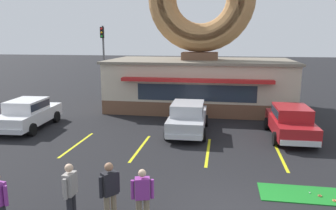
{
  "coord_description": "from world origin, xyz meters",
  "views": [
    {
      "loc": [
        -0.49,
        -8.52,
        4.82
      ],
      "look_at": [
        -2.75,
        5.0,
        2.0
      ],
      "focal_mm": 35.0,
      "sensor_mm": 36.0,
      "label": 1
    }
  ],
  "objects_px": {
    "golf_ball": "(310,193)",
    "pedestrian_blue_sweater_man": "(70,191)",
    "traffic_light_pole": "(103,51)",
    "car_white": "(28,113)",
    "car_red": "(291,121)",
    "pedestrian_leather_jacket_man": "(143,195)",
    "trash_bin": "(303,114)",
    "pedestrian_clipboard_woman": "(110,190)",
    "car_silver": "(188,116)"
  },
  "relations": [
    {
      "from": "golf_ball",
      "to": "pedestrian_clipboard_woman",
      "type": "xyz_separation_m",
      "value": [
        -5.6,
        -2.64,
        0.9
      ]
    },
    {
      "from": "pedestrian_blue_sweater_man",
      "to": "traffic_light_pole",
      "type": "bearing_deg",
      "value": 107.76
    },
    {
      "from": "pedestrian_clipboard_woman",
      "to": "trash_bin",
      "type": "height_order",
      "value": "pedestrian_clipboard_woman"
    },
    {
      "from": "car_white",
      "to": "traffic_light_pole",
      "type": "distance_m",
      "value": 11.23
    },
    {
      "from": "car_white",
      "to": "pedestrian_leather_jacket_man",
      "type": "height_order",
      "value": "car_white"
    },
    {
      "from": "car_red",
      "to": "pedestrian_blue_sweater_man",
      "type": "bearing_deg",
      "value": -128.96
    },
    {
      "from": "golf_ball",
      "to": "trash_bin",
      "type": "xyz_separation_m",
      "value": [
        1.81,
        9.24,
        0.45
      ]
    },
    {
      "from": "golf_ball",
      "to": "car_silver",
      "type": "height_order",
      "value": "car_silver"
    },
    {
      "from": "pedestrian_blue_sweater_man",
      "to": "pedestrian_clipboard_woman",
      "type": "relative_size",
      "value": 0.97
    },
    {
      "from": "pedestrian_blue_sweater_man",
      "to": "traffic_light_pole",
      "type": "relative_size",
      "value": 0.29
    },
    {
      "from": "pedestrian_clipboard_woman",
      "to": "pedestrian_leather_jacket_man",
      "type": "bearing_deg",
      "value": 5.78
    },
    {
      "from": "golf_ball",
      "to": "car_silver",
      "type": "xyz_separation_m",
      "value": [
        -4.51,
        6.13,
        0.82
      ]
    },
    {
      "from": "pedestrian_blue_sweater_man",
      "to": "pedestrian_leather_jacket_man",
      "type": "bearing_deg",
      "value": 6.16
    },
    {
      "from": "car_white",
      "to": "car_red",
      "type": "xyz_separation_m",
      "value": [
        13.59,
        0.51,
        0.0
      ]
    },
    {
      "from": "pedestrian_blue_sweater_man",
      "to": "pedestrian_leather_jacket_man",
      "type": "height_order",
      "value": "pedestrian_blue_sweater_man"
    },
    {
      "from": "pedestrian_blue_sweater_man",
      "to": "pedestrian_clipboard_woman",
      "type": "height_order",
      "value": "pedestrian_clipboard_woman"
    },
    {
      "from": "trash_bin",
      "to": "traffic_light_pole",
      "type": "relative_size",
      "value": 0.17
    },
    {
      "from": "golf_ball",
      "to": "car_red",
      "type": "height_order",
      "value": "car_red"
    },
    {
      "from": "car_white",
      "to": "pedestrian_leather_jacket_man",
      "type": "distance_m",
      "value": 11.62
    },
    {
      "from": "car_white",
      "to": "pedestrian_leather_jacket_man",
      "type": "xyz_separation_m",
      "value": [
        8.32,
        -8.12,
        -0.02
      ]
    },
    {
      "from": "car_red",
      "to": "car_silver",
      "type": "bearing_deg",
      "value": 179.43
    },
    {
      "from": "car_white",
      "to": "car_red",
      "type": "distance_m",
      "value": 13.59
    },
    {
      "from": "pedestrian_blue_sweater_man",
      "to": "trash_bin",
      "type": "bearing_deg",
      "value": 54.85
    },
    {
      "from": "golf_ball",
      "to": "car_silver",
      "type": "relative_size",
      "value": 0.01
    },
    {
      "from": "car_white",
      "to": "car_red",
      "type": "bearing_deg",
      "value": 2.16
    },
    {
      "from": "car_red",
      "to": "traffic_light_pole",
      "type": "distance_m",
      "value": 17.09
    },
    {
      "from": "pedestrian_leather_jacket_man",
      "to": "trash_bin",
      "type": "relative_size",
      "value": 1.6
    },
    {
      "from": "car_silver",
      "to": "pedestrian_blue_sweater_man",
      "type": "distance_m",
      "value": 9.14
    },
    {
      "from": "golf_ball",
      "to": "car_red",
      "type": "xyz_separation_m",
      "value": [
        0.51,
        6.08,
        0.82
      ]
    },
    {
      "from": "golf_ball",
      "to": "trash_bin",
      "type": "distance_m",
      "value": 9.43
    },
    {
      "from": "trash_bin",
      "to": "pedestrian_clipboard_woman",
      "type": "bearing_deg",
      "value": -121.98
    },
    {
      "from": "pedestrian_clipboard_woman",
      "to": "car_red",
      "type": "bearing_deg",
      "value": 54.96
    },
    {
      "from": "golf_ball",
      "to": "traffic_light_pole",
      "type": "xyz_separation_m",
      "value": [
        -12.78,
        16.43,
        3.66
      ]
    },
    {
      "from": "pedestrian_leather_jacket_man",
      "to": "golf_ball",
      "type": "bearing_deg",
      "value": 28.22
    },
    {
      "from": "car_white",
      "to": "golf_ball",
      "type": "bearing_deg",
      "value": -23.07
    },
    {
      "from": "pedestrian_blue_sweater_man",
      "to": "car_red",
      "type": "bearing_deg",
      "value": 51.04
    },
    {
      "from": "golf_ball",
      "to": "pedestrian_blue_sweater_man",
      "type": "distance_m",
      "value": 7.24
    },
    {
      "from": "golf_ball",
      "to": "car_white",
      "type": "distance_m",
      "value": 14.23
    },
    {
      "from": "car_red",
      "to": "car_white",
      "type": "bearing_deg",
      "value": -177.84
    },
    {
      "from": "car_red",
      "to": "trash_bin",
      "type": "bearing_deg",
      "value": 67.63
    },
    {
      "from": "car_white",
      "to": "pedestrian_clipboard_woman",
      "type": "distance_m",
      "value": 11.1
    },
    {
      "from": "car_white",
      "to": "pedestrian_clipboard_woman",
      "type": "height_order",
      "value": "pedestrian_clipboard_woman"
    },
    {
      "from": "car_red",
      "to": "pedestrian_clipboard_woman",
      "type": "distance_m",
      "value": 10.65
    },
    {
      "from": "golf_ball",
      "to": "car_silver",
      "type": "distance_m",
      "value": 7.66
    },
    {
      "from": "pedestrian_leather_jacket_man",
      "to": "trash_bin",
      "type": "height_order",
      "value": "pedestrian_leather_jacket_man"
    },
    {
      "from": "car_white",
      "to": "trash_bin",
      "type": "relative_size",
      "value": 4.77
    },
    {
      "from": "golf_ball",
      "to": "trash_bin",
      "type": "bearing_deg",
      "value": 78.91
    },
    {
      "from": "pedestrian_clipboard_woman",
      "to": "trash_bin",
      "type": "xyz_separation_m",
      "value": [
        7.42,
        11.88,
        -0.45
      ]
    },
    {
      "from": "trash_bin",
      "to": "car_white",
      "type": "bearing_deg",
      "value": -166.14
    },
    {
      "from": "car_silver",
      "to": "car_red",
      "type": "relative_size",
      "value": 1.0
    }
  ]
}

